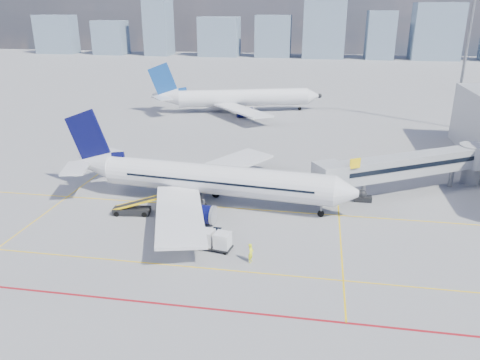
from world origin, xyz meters
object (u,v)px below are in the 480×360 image
object	(u,v)px
second_aircraft	(236,98)
ramp_worker	(251,253)
main_aircraft	(204,179)
belt_loader	(133,209)
cargo_dolly	(214,240)
baggage_tug	(219,237)

from	to	relation	value
second_aircraft	ramp_worker	xyz separation A→B (m)	(13.22, -66.31, -2.26)
main_aircraft	belt_loader	world-z (taller)	main_aircraft
belt_loader	cargo_dolly	bearing A→B (deg)	-37.94
second_aircraft	baggage_tug	distance (m)	63.86
baggage_tug	belt_loader	world-z (taller)	belt_loader
ramp_worker	main_aircraft	bearing A→B (deg)	41.74
second_aircraft	ramp_worker	world-z (taller)	second_aircraft
cargo_dolly	ramp_worker	bearing A→B (deg)	-15.00
cargo_dolly	belt_loader	world-z (taller)	belt_loader
belt_loader	ramp_worker	xyz separation A→B (m)	(15.11, -8.47, 0.32)
belt_loader	ramp_worker	distance (m)	17.33
main_aircraft	belt_loader	bearing A→B (deg)	-143.16
main_aircraft	belt_loader	distance (m)	9.10
cargo_dolly	second_aircraft	bearing A→B (deg)	108.32
main_aircraft	second_aircraft	bearing A→B (deg)	102.01
baggage_tug	ramp_worker	xyz separation A→B (m)	(3.73, -3.22, 0.24)
baggage_tug	ramp_worker	bearing A→B (deg)	-40.43
main_aircraft	cargo_dolly	world-z (taller)	main_aircraft
belt_loader	baggage_tug	bearing A→B (deg)	-32.08
baggage_tug	cargo_dolly	distance (m)	1.42
ramp_worker	cargo_dolly	bearing A→B (deg)	76.12
belt_loader	main_aircraft	bearing A→B (deg)	23.53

